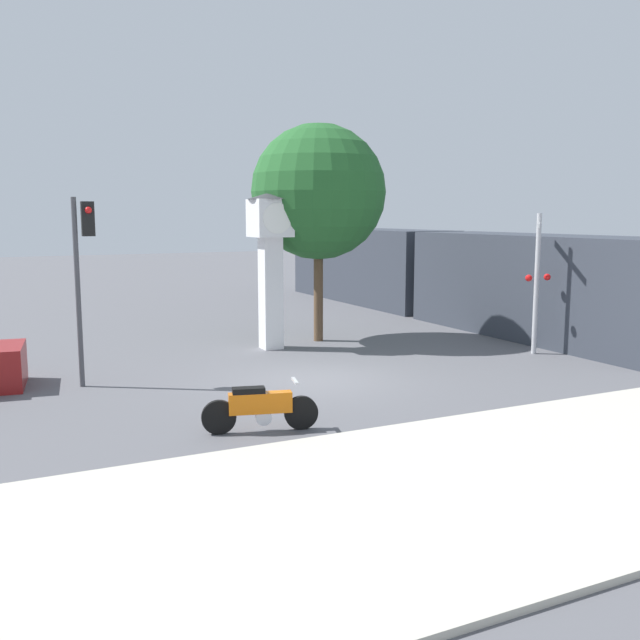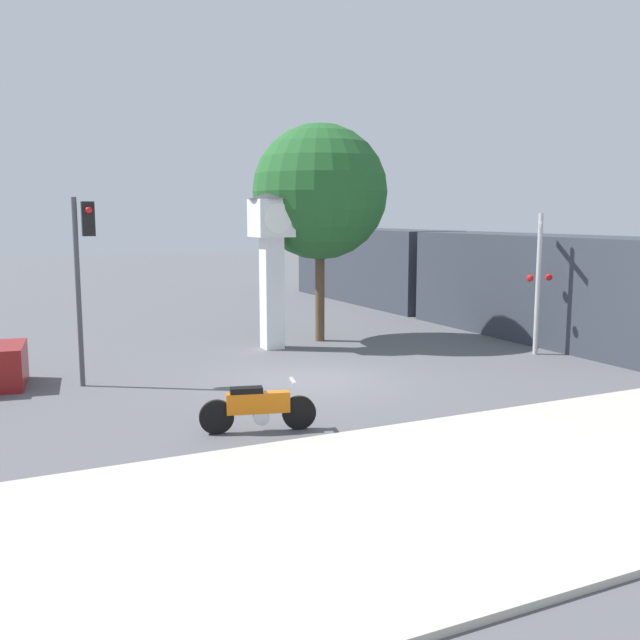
% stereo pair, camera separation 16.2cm
% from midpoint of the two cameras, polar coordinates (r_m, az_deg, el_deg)
% --- Properties ---
extents(ground_plane, '(120.00, 120.00, 0.00)m').
position_cam_midpoint_polar(ground_plane, '(17.72, -0.81, -4.79)').
color(ground_plane, '#56565B').
extents(sidewalk_strip, '(36.00, 6.00, 0.10)m').
position_cam_midpoint_polar(sidewalk_strip, '(11.71, 15.29, -11.85)').
color(sidewalk_strip, '#BCB7A8').
rests_on(sidewalk_strip, ground_plane).
extents(motorcycle, '(2.16, 0.74, 0.97)m').
position_cam_midpoint_polar(motorcycle, '(13.50, -5.17, -6.99)').
color(motorcycle, black).
rests_on(motorcycle, ground_plane).
extents(clock_tower, '(1.34, 1.34, 4.71)m').
position_cam_midpoint_polar(clock_tower, '(21.52, -4.21, 5.96)').
color(clock_tower, white).
rests_on(clock_tower, ground_plane).
extents(freight_train, '(2.80, 22.06, 3.40)m').
position_cam_midpoint_polar(freight_train, '(29.05, 9.36, 3.66)').
color(freight_train, '#333842').
rests_on(freight_train, ground_plane).
extents(traffic_light, '(0.50, 0.35, 4.45)m').
position_cam_midpoint_polar(traffic_light, '(17.56, -18.71, 4.73)').
color(traffic_light, '#47474C').
rests_on(traffic_light, ground_plane).
extents(railroad_crossing_signal, '(0.90, 0.82, 4.09)m').
position_cam_midpoint_polar(railroad_crossing_signal, '(21.58, 16.76, 3.22)').
color(railroad_crossing_signal, '#B7B7BC').
rests_on(railroad_crossing_signal, ground_plane).
extents(street_tree, '(4.25, 4.25, 6.89)m').
position_cam_midpoint_polar(street_tree, '(22.81, -0.34, 10.18)').
color(street_tree, brown).
rests_on(street_tree, ground_plane).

